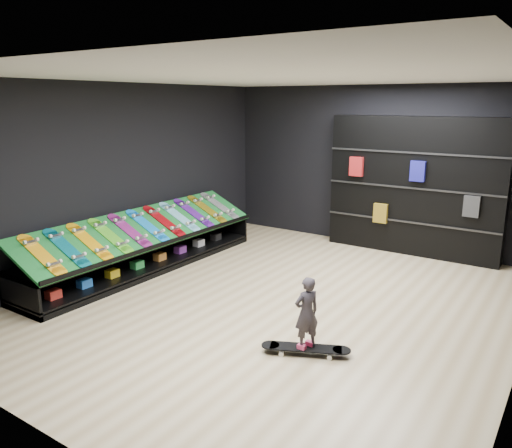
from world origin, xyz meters
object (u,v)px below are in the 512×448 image
Objects in this scene: back_shelving at (414,187)px; child at (306,326)px; floor_skateboard at (306,350)px; display_rack at (146,254)px.

back_shelving is 4.51m from child.
back_shelving is 4.57m from floor_skateboard.
display_rack is at bearing -135.25° from back_shelving.
back_shelving is at bearing 67.58° from floor_skateboard.
floor_skateboard is (0.23, -4.41, -1.18)m from back_shelving.
floor_skateboard is (3.58, -1.09, -0.20)m from display_rack.
display_rack is 1.47× the size of back_shelving.
display_rack is at bearing 137.62° from floor_skateboard.
back_shelving reaches higher than floor_skateboard.
back_shelving is 3.13× the size of floor_skateboard.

